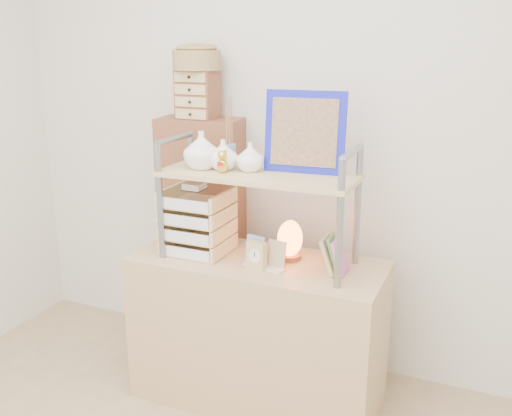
# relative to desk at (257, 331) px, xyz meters

# --- Properties ---
(room_shell) EXTENTS (3.42, 3.41, 2.61)m
(room_shell) POSITION_rel_desk_xyz_m (0.00, -0.81, 1.32)
(room_shell) COLOR silver
(room_shell) RESTS_ON ground
(desk) EXTENTS (1.20, 0.50, 0.75)m
(desk) POSITION_rel_desk_xyz_m (0.00, 0.00, 0.00)
(desk) COLOR tan
(desk) RESTS_ON ground
(cabinet) EXTENTS (0.48, 0.29, 1.35)m
(cabinet) POSITION_rel_desk_xyz_m (-0.50, 0.37, 0.30)
(cabinet) COLOR brown
(cabinet) RESTS_ON ground
(hutch) EXTENTS (0.90, 0.34, 0.79)m
(hutch) POSITION_rel_desk_xyz_m (-0.05, 0.01, 0.83)
(hutch) COLOR gray
(hutch) RESTS_ON desk
(letter_tray) EXTENTS (0.29, 0.27, 0.35)m
(letter_tray) POSITION_rel_desk_xyz_m (-0.32, -0.02, 0.51)
(letter_tray) COLOR tan
(letter_tray) RESTS_ON desk
(salt_lamp) EXTENTS (0.13, 0.12, 0.19)m
(salt_lamp) POSITION_rel_desk_xyz_m (0.13, 0.07, 0.47)
(salt_lamp) COLOR brown
(salt_lamp) RESTS_ON desk
(desk_clock) EXTENTS (0.09, 0.05, 0.13)m
(desk_clock) POSITION_rel_desk_xyz_m (0.04, -0.10, 0.44)
(desk_clock) COLOR tan
(desk_clock) RESTS_ON desk
(postcard_stand) EXTENTS (0.21, 0.09, 0.14)m
(postcard_stand) POSITION_rel_desk_xyz_m (0.06, -0.07, 0.42)
(postcard_stand) COLOR white
(postcard_stand) RESTS_ON desk
(drawer_chest) EXTENTS (0.20, 0.16, 0.25)m
(drawer_chest) POSITION_rel_desk_xyz_m (-0.50, 0.35, 1.10)
(drawer_chest) COLOR brown
(drawer_chest) RESTS_ON cabinet
(woven_basket) EXTENTS (0.25, 0.25, 0.10)m
(woven_basket) POSITION_rel_desk_xyz_m (-0.50, 0.35, 1.28)
(woven_basket) COLOR olive
(woven_basket) RESTS_ON drawer_chest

